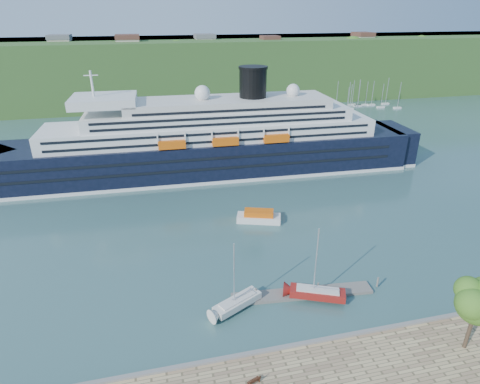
# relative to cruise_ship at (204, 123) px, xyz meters

# --- Properties ---
(ground) EXTENTS (400.00, 400.00, 0.00)m
(ground) POSITION_rel_cruise_ship_xyz_m (3.93, -55.71, -11.89)
(ground) COLOR #2D504E
(ground) RESTS_ON ground
(far_hillside) EXTENTS (400.00, 50.00, 24.00)m
(far_hillside) POSITION_rel_cruise_ship_xyz_m (3.93, 89.29, 0.11)
(far_hillside) COLOR #395E25
(far_hillside) RESTS_ON ground
(quay_coping) EXTENTS (220.00, 0.50, 0.30)m
(quay_coping) POSITION_rel_cruise_ship_xyz_m (3.93, -55.91, -10.74)
(quay_coping) COLOR slate
(quay_coping) RESTS_ON promenade
(cruise_ship) EXTENTS (106.36, 19.00, 23.78)m
(cruise_ship) POSITION_rel_cruise_ship_xyz_m (0.00, 0.00, 0.00)
(cruise_ship) COLOR black
(cruise_ship) RESTS_ON ground
(park_bench) EXTENTS (1.53, 1.04, 0.91)m
(park_bench) POSITION_rel_cruise_ship_xyz_m (-4.57, -59.53, -10.44)
(park_bench) COLOR #4C2615
(park_bench) RESTS_ON promenade
(promenade_tree) EXTENTS (5.85, 5.85, 9.68)m
(promenade_tree) POSITION_rel_cruise_ship_xyz_m (19.17, -60.35, -6.05)
(promenade_tree) COLOR #2F5E18
(promenade_tree) RESTS_ON promenade
(floating_pontoon) EXTENTS (19.10, 4.14, 0.42)m
(floating_pontoon) POSITION_rel_cruise_ship_xyz_m (5.69, -46.71, -11.68)
(floating_pontoon) COLOR gray
(floating_pontoon) RESTS_ON ground
(sailboat_white_near) EXTENTS (7.44, 5.12, 9.45)m
(sailboat_white_near) POSITION_rel_cruise_ship_xyz_m (-3.37, -47.36, -7.17)
(sailboat_white_near) COLOR silver
(sailboat_white_near) RESTS_ON ground
(sailboat_red) EXTENTS (8.09, 5.18, 10.17)m
(sailboat_red) POSITION_rel_cruise_ship_xyz_m (7.19, -48.08, -6.81)
(sailboat_red) COLOR maroon
(sailboat_red) RESTS_ON ground
(tender_launch) EXTENTS (8.31, 5.07, 2.17)m
(tender_launch) POSITION_rel_cruise_ship_xyz_m (5.62, -25.72, -10.80)
(tender_launch) COLOR #DD5A0D
(tender_launch) RESTS_ON ground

